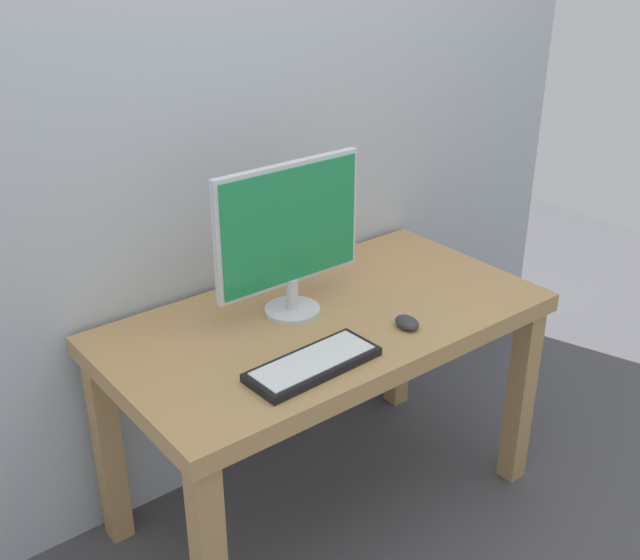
{
  "coord_description": "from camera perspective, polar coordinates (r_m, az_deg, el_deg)",
  "views": [
    {
      "loc": [
        -1.27,
        -1.58,
        1.8
      ],
      "look_at": [
        -0.02,
        0.0,
        0.83
      ],
      "focal_mm": 43.73,
      "sensor_mm": 36.0,
      "label": 1
    }
  ],
  "objects": [
    {
      "name": "ground_plane",
      "position": [
        2.71,
        0.36,
        -15.94
      ],
      "size": [
        6.0,
        6.0,
        0.0
      ],
      "primitive_type": "plane",
      "color": "#4C4C51"
    },
    {
      "name": "keyboard_primary",
      "position": [
        2.04,
        -0.51,
        -6.16
      ],
      "size": [
        0.37,
        0.16,
        0.03
      ],
      "color": "black",
      "rests_on": "desk"
    },
    {
      "name": "wall_back",
      "position": [
        2.36,
        -5.73,
        18.22
      ],
      "size": [
        2.89,
        0.04,
        3.0
      ],
      "primitive_type": "cube",
      "color": "#B2BCC6",
      "rests_on": "ground_plane"
    },
    {
      "name": "mouse",
      "position": [
        2.24,
        6.38,
        -3.1
      ],
      "size": [
        0.07,
        0.09,
        0.03
      ],
      "primitive_type": "ellipsoid",
      "rotation": [
        0.0,
        0.0,
        -0.11
      ],
      "color": "#333338",
      "rests_on": "desk"
    },
    {
      "name": "monitor",
      "position": [
        2.21,
        -2.26,
        3.44
      ],
      "size": [
        0.48,
        0.16,
        0.46
      ],
      "color": "silver",
      "rests_on": "desk"
    },
    {
      "name": "desk",
      "position": [
        2.35,
        0.4,
        -4.65
      ],
      "size": [
        1.31,
        0.69,
        0.71
      ],
      "color": "tan",
      "rests_on": "ground_plane"
    }
  ]
}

